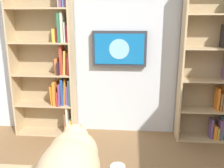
{
  "coord_description": "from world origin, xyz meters",
  "views": [
    {
      "loc": [
        -0.1,
        1.11,
        1.59
      ],
      "look_at": [
        0.09,
        -1.16,
        0.99
      ],
      "focal_mm": 38.53,
      "sensor_mm": 36.0,
      "label": 1
    }
  ],
  "objects_px": {
    "wall_mounted_tv": "(119,49)",
    "cat": "(70,166)",
    "bookshelf_left": "(218,68)",
    "bookshelf_right": "(50,63)"
  },
  "relations": [
    {
      "from": "wall_mounted_tv",
      "to": "cat",
      "type": "height_order",
      "value": "wall_mounted_tv"
    },
    {
      "from": "bookshelf_right",
      "to": "cat",
      "type": "bearing_deg",
      "value": 110.89
    },
    {
      "from": "bookshelf_right",
      "to": "wall_mounted_tv",
      "type": "bearing_deg",
      "value": -175.05
    },
    {
      "from": "bookshelf_right",
      "to": "wall_mounted_tv",
      "type": "distance_m",
      "value": 0.97
    },
    {
      "from": "cat",
      "to": "bookshelf_right",
      "type": "bearing_deg",
      "value": -69.11
    },
    {
      "from": "bookshelf_right",
      "to": "cat",
      "type": "xyz_separation_m",
      "value": [
        -0.84,
        2.19,
        -0.11
      ]
    },
    {
      "from": "bookshelf_left",
      "to": "wall_mounted_tv",
      "type": "bearing_deg",
      "value": -3.78
    },
    {
      "from": "bookshelf_left",
      "to": "bookshelf_right",
      "type": "height_order",
      "value": "bookshelf_right"
    },
    {
      "from": "bookshelf_left",
      "to": "wall_mounted_tv",
      "type": "xyz_separation_m",
      "value": [
        1.28,
        -0.08,
        0.23
      ]
    },
    {
      "from": "wall_mounted_tv",
      "to": "cat",
      "type": "relative_size",
      "value": 1.2
    }
  ]
}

